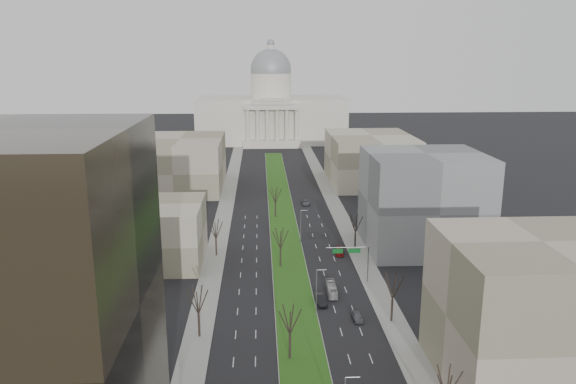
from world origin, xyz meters
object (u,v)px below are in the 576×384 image
object	(u,v)px
car_grey_near	(357,316)
car_red	(339,251)
car_black	(321,300)
box_van	(331,289)
car_grey_far	(305,202)

from	to	relation	value
car_grey_near	car_red	world-z (taller)	car_grey_near
car_black	box_van	size ratio (longest dim) A/B	0.69
car_grey_near	car_black	xyz separation A→B (m)	(-5.85, 7.15, 0.13)
car_red	car_grey_far	bearing A→B (deg)	101.97
car_black	car_red	distance (m)	28.41
car_black	car_grey_far	xyz separation A→B (m)	(2.92, 73.87, -0.15)
car_grey_near	car_red	size ratio (longest dim) A/B	0.88
car_grey_far	car_grey_near	bearing A→B (deg)	-89.47
car_black	box_van	xyz separation A→B (m)	(2.61, 4.58, 0.19)
car_red	box_van	world-z (taller)	box_van
car_grey_near	box_van	size ratio (longest dim) A/B	0.57
car_black	car_grey_far	distance (m)	73.93
car_red	car_grey_far	size ratio (longest dim) A/B	0.95
box_van	car_grey_far	bearing A→B (deg)	91.13
car_black	car_grey_far	size ratio (longest dim) A/B	1.02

